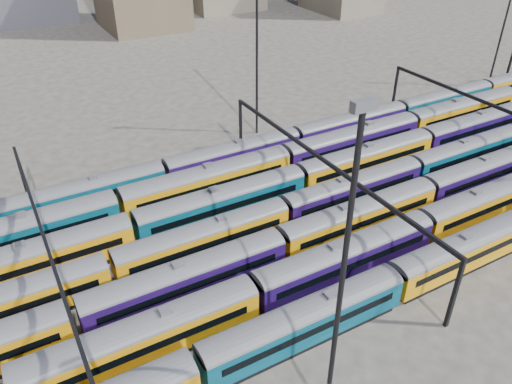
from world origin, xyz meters
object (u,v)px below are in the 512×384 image
rake_1 (254,292)px  mast_2 (342,279)px  rake_2 (280,242)px  rake_0 (468,247)px

rake_1 → mast_2: (-0.46, -12.00, 11.24)m
rake_2 → mast_2: (-6.40, -17.00, 11.28)m
rake_0 → rake_2: rake_2 is taller
rake_0 → rake_2: bearing=148.9°
mast_2 → rake_2: bearing=69.4°
rake_0 → mast_2: (-22.95, -7.00, 11.36)m
rake_0 → rake_1: (-22.49, 5.00, 0.12)m
rake_2 → mast_2: mast_2 is taller
rake_0 → rake_1: rake_1 is taller
rake_0 → mast_2: bearing=-163.0°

